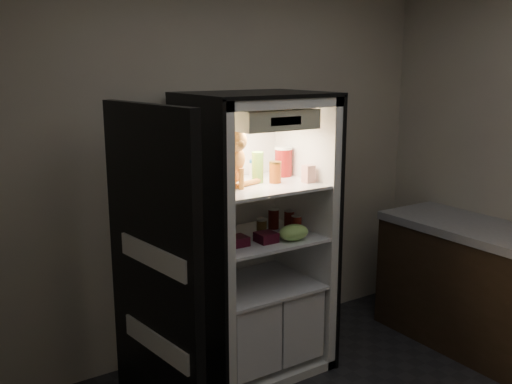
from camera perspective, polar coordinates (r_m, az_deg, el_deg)
room_shell at (r=2.64m, az=16.32°, el=2.90°), size 3.60×3.60×3.60m
refrigerator at (r=3.86m, az=-0.34°, el=-6.31°), size 0.90×0.72×1.88m
fridge_door at (r=3.19m, az=-10.18°, el=-8.31°), size 0.17×0.87×1.85m
tabby_cat at (r=3.59m, az=-2.66°, el=2.92°), size 0.34×0.39×0.40m
parmesan_shaker at (r=3.71m, az=0.16°, el=2.48°), size 0.08×0.08×0.20m
mayo_tub at (r=3.87m, az=-0.03°, el=2.33°), size 0.09×0.09×0.12m
salsa_jar at (r=3.71m, az=1.93°, el=2.00°), size 0.08×0.08×0.14m
pepper_jar at (r=3.93m, az=2.75°, el=3.05°), size 0.12×0.12×0.20m
cream_carton at (r=3.73m, az=5.26°, el=1.82°), size 0.07×0.07×0.11m
soda_can_a at (r=3.92m, az=1.77°, el=-2.69°), size 0.07×0.07×0.14m
soda_can_b at (r=3.91m, az=3.34°, el=-2.80°), size 0.07×0.07×0.13m
soda_can_c at (r=3.80m, az=4.06°, el=-3.31°), size 0.07×0.07×0.13m
condiment_jar at (r=3.83m, az=0.57°, el=-3.39°), size 0.07×0.07×0.10m
grape_bag at (r=3.67m, az=3.78°, el=-4.05°), size 0.21×0.15×0.10m
berry_box_left at (r=3.57m, az=-1.85°, el=-4.91°), size 0.12×0.12×0.06m
berry_box_right at (r=3.63m, az=1.02°, el=-4.55°), size 0.12×0.12×0.06m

